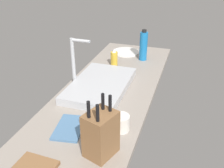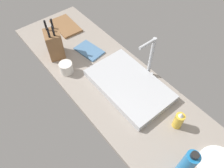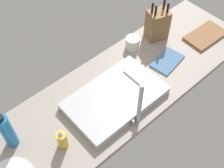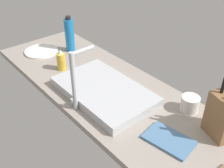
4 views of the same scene
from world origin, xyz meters
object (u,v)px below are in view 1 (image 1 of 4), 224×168
sink_basin (100,85)px  dinner_plate (126,52)px  knife_block (101,134)px  coffee_mug (120,123)px  dish_towel (70,128)px  water_bottle (143,46)px  soap_bottle (114,58)px  faucet (75,59)px

sink_basin → dinner_plate: size_ratio=2.41×
knife_block → coffee_mug: 20.37cm
coffee_mug → dish_towel: bearing=106.9°
dish_towel → knife_block: bearing=-119.2°
knife_block → dish_towel: bearing=79.9°
sink_basin → knife_block: size_ratio=1.97×
water_bottle → coffee_mug: water_bottle is taller
dinner_plate → coffee_mug: (-105.47, -25.91, 3.36)cm
water_bottle → coffee_mug: size_ratio=2.71×
sink_basin → soap_bottle: soap_bottle is taller
water_bottle → sink_basin: bearing=164.7°
dinner_plate → dish_towel: size_ratio=1.09×
dinner_plate → soap_bottle: bearing=177.3°
dish_towel → coffee_mug: bearing=-73.1°
knife_block → coffee_mug: knife_block is taller
sink_basin → knife_block: bearing=-159.5°
dish_towel → sink_basin: bearing=0.3°
soap_bottle → coffee_mug: size_ratio=1.48×
sink_basin → faucet: size_ratio=1.74×
sink_basin → dinner_plate: sink_basin is taller
soap_bottle → water_bottle: water_bottle is taller
knife_block → soap_bottle: bearing=33.3°
faucet → soap_bottle: faucet is taller
soap_bottle → coffee_mug: 80.55cm
knife_block → water_bottle: 113.37cm
faucet → knife_block: bearing=-146.0°
water_bottle → faucet: bearing=150.2°
coffee_mug → knife_block: bearing=170.4°
coffee_mug → sink_basin: bearing=33.0°
knife_block → coffee_mug: bearing=9.5°
knife_block → dish_towel: knife_block is taller
water_bottle → dish_towel: bearing=171.4°
coffee_mug → faucet: bearing=47.8°
knife_block → faucet: bearing=53.1°
soap_bottle → dinner_plate: bearing=-2.7°
soap_bottle → coffee_mug: soap_bottle is taller
knife_block → soap_bottle: knife_block is taller
faucet → knife_block: 68.51cm
water_bottle → dish_towel: 103.29cm
faucet → dish_towel: (-44.77, -17.12, -17.58)cm
soap_bottle → coffee_mug: (-75.76, -27.31, -1.91)cm
water_bottle → dinner_plate: water_bottle is taller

